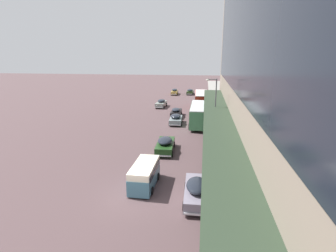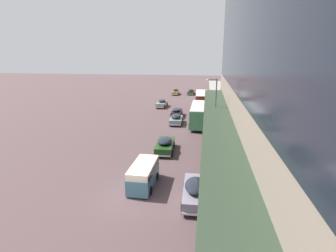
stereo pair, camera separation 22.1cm
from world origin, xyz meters
The scene contains 16 objects.
ground centered at (0.00, 0.00, 0.00)m, with size 240.00×240.00×0.00m, color #544041.
sidewalk_kerb centered at (11.00, 0.00, 0.07)m, with size 10.00×180.00×0.15m, color gray.
building_facade centered at (10.95, 0.00, 12.42)m, with size 9.20×80.00×24.89m.
transit_bus_kerbside_front centered at (4.24, 35.16, 1.82)m, with size 2.96×9.42×3.17m.
transit_bus_kerbside_rear centered at (4.11, 22.15, 1.77)m, with size 2.83×9.22×3.07m.
sedan_trailing_mid centered at (0.95, 53.66, 0.72)m, with size 1.82×4.63×1.46m.
sedan_trailing_near centered at (0.66, 10.09, 0.81)m, with size 2.10×4.86×1.67m.
sedan_second_mid centered at (-3.16, 52.84, 0.76)m, with size 1.90×4.88×1.55m.
sedan_oncoming_front centered at (-3.91, 35.17, 0.78)m, with size 1.96×4.70×1.58m.
sedan_lead_mid centered at (0.04, 27.23, 0.76)m, with size 1.79×4.68×1.52m.
sedan_second_near centered at (4.49, 0.34, 0.81)m, with size 2.02×4.96×1.65m.
sedan_lead_near centered at (0.53, 22.19, 0.78)m, with size 2.05×4.30×1.60m.
vw_van centered at (0.16, 2.10, 1.10)m, with size 1.96×4.58×1.96m.
pedestrian_at_kerb centered at (6.47, 7.69, 1.18)m, with size 0.44×0.50×1.86m.
street_lamp centered at (6.18, 18.58, 4.35)m, with size 1.50×0.28×7.25m.
fire_hydrant centered at (6.75, 14.18, 0.49)m, with size 0.20×0.40×0.70m.
Camera 2 is at (4.98, -17.15, 10.56)m, focal length 28.00 mm.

